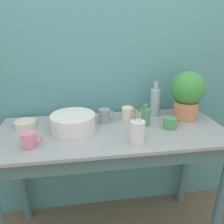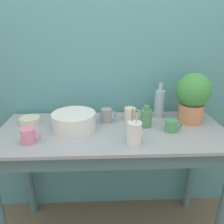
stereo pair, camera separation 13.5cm
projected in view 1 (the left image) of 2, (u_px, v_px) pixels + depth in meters
name	position (u px, v px, depth m)	size (l,w,h in m)	color
wall_back	(105.00, 72.00, 1.62)	(6.00, 0.05, 2.40)	teal
counter_table	(113.00, 156.00, 1.44)	(1.46, 0.60, 0.90)	slate
potted_plant	(187.00, 93.00, 1.50)	(0.23, 0.23, 0.34)	tan
bowl_wash_large	(73.00, 122.00, 1.37)	(0.28, 0.28, 0.11)	silver
bottle_tall	(155.00, 102.00, 1.59)	(0.07, 0.07, 0.25)	#93B2BC
bottle_short	(145.00, 116.00, 1.44)	(0.07, 0.07, 0.15)	#4C8C59
mug_cream	(128.00, 113.00, 1.53)	(0.12, 0.08, 0.09)	beige
mug_pink	(29.00, 140.00, 1.17)	(0.11, 0.08, 0.09)	pink
mug_green	(170.00, 123.00, 1.40)	(0.11, 0.08, 0.08)	#4C935B
mug_grey	(105.00, 116.00, 1.49)	(0.11, 0.08, 0.09)	gray
bowl_small_cream	(26.00, 124.00, 1.42)	(0.14, 0.14, 0.04)	beige
utensil_cup	(137.00, 132.00, 1.22)	(0.08, 0.08, 0.20)	silver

